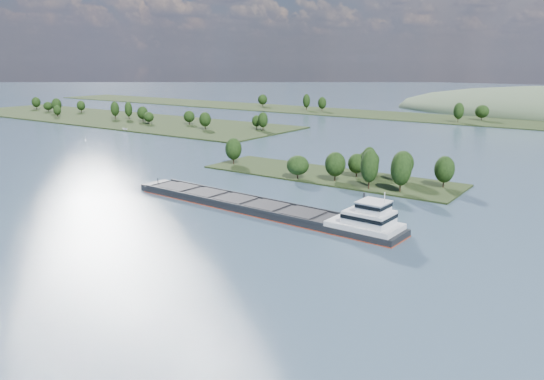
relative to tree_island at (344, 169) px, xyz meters
The scene contains 6 objects.
ground 59.41m from the tree_island, 96.79° to the right, with size 1800.00×1800.00×0.00m, color #324057.
tree_island is the anchor object (origin of this frame).
left_bank 249.26m from the tree_island, 160.98° to the left, with size 300.00×80.00×14.41m.
back_shoreline 220.94m from the tree_island, 89.87° to the left, with size 900.00×60.00×15.02m.
cargo_barge 52.90m from the tree_island, 84.79° to the right, with size 93.07×15.67×12.53m.
motorboat 178.86m from the tree_island, 166.17° to the left, with size 2.00×5.31×2.05m, color silver.
Camera 1 is at (95.66, 5.35, 43.87)m, focal length 35.00 mm.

